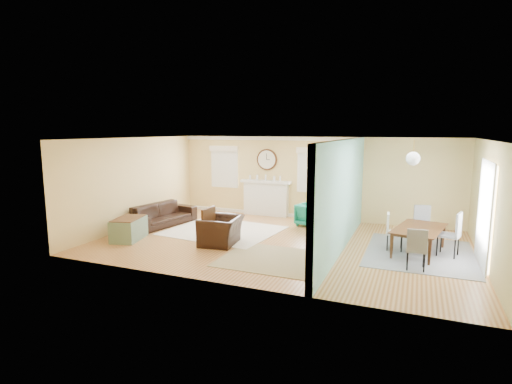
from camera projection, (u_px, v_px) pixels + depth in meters
floor at (281, 242)px, 10.09m from camera, size 9.00×9.00×0.00m
wall_back at (311, 178)px, 12.64m from camera, size 9.00×0.02×2.60m
wall_front at (228, 215)px, 7.15m from camera, size 9.00×0.02×2.60m
wall_left at (134, 183)px, 11.57m from camera, size 0.02×6.00×2.60m
wall_right at (488, 204)px, 8.21m from camera, size 0.02×6.00×2.60m
ceiling at (282, 139)px, 9.69m from camera, size 9.00×6.00×0.02m
partition at (345, 191)px, 9.58m from camera, size 0.17×6.00×2.60m
fireplace at (266, 198)px, 13.20m from camera, size 1.70×0.30×1.17m
wall_clock at (267, 160)px, 13.08m from camera, size 0.70×0.07×0.70m
window_left at (225, 164)px, 13.68m from camera, size 1.05×0.13×1.42m
window_right at (313, 167)px, 12.52m from camera, size 1.05×0.13×1.42m
french_doors at (485, 214)px, 8.26m from camera, size 0.06×1.70×2.20m
pendant at (413, 159)px, 8.63m from camera, size 0.30×0.30×0.55m
rug_cream at (223, 231)px, 11.23m from camera, size 3.19×2.84×0.02m
rug_jute at (275, 259)px, 8.75m from camera, size 2.36×1.94×0.01m
rug_grey at (419, 253)px, 9.19m from camera, size 2.32×2.91×0.01m
sofa at (162, 215)px, 11.85m from camera, size 1.22×2.33×0.65m
eames_chair at (221, 231)px, 9.88m from camera, size 1.05×1.17×0.69m
green_chair at (311, 215)px, 11.79m from camera, size 0.87×0.88×0.66m
trunk at (129, 229)px, 10.31m from camera, size 0.84×1.12×0.58m
credenza at (339, 217)px, 11.11m from camera, size 0.54×1.59×0.80m
tv at (339, 193)px, 11.01m from camera, size 0.17×1.06×0.61m
garden_stool at (330, 233)px, 10.08m from camera, size 0.32×0.32×0.46m
potted_plant at (331, 216)px, 10.01m from camera, size 0.46×0.48×0.41m
dining_table at (420, 241)px, 9.15m from camera, size 1.30×1.88×0.60m
dining_chair_n at (423, 221)px, 10.09m from camera, size 0.48×0.48×0.91m
dining_chair_s at (417, 245)px, 8.06m from camera, size 0.40×0.40×0.88m
dining_chair_w at (395, 229)px, 9.38m from camera, size 0.41×0.41×0.87m
dining_chair_e at (449, 230)px, 8.91m from camera, size 0.55×0.55×1.01m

